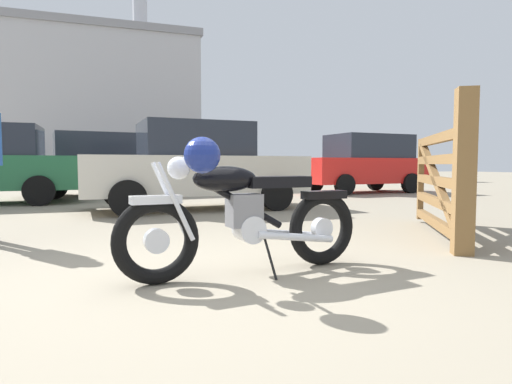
{
  "coord_description": "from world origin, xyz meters",
  "views": [
    {
      "loc": [
        -0.56,
        -3.15,
        0.87
      ],
      "look_at": [
        0.65,
        0.7,
        0.61
      ],
      "focal_mm": 30.36,
      "sensor_mm": 36.0,
      "label": 1
    }
  ],
  "objects_px": {
    "vintage_motorcycle": "(242,213)",
    "timber_gate": "(443,179)",
    "dark_sedan_left": "(195,166)",
    "pale_sedan_back": "(364,163)",
    "white_estate_far": "(114,162)"
  },
  "relations": [
    {
      "from": "vintage_motorcycle",
      "to": "timber_gate",
      "type": "bearing_deg",
      "value": -169.69
    },
    {
      "from": "vintage_motorcycle",
      "to": "timber_gate",
      "type": "xyz_separation_m",
      "value": [
        2.69,
        0.91,
        0.21
      ]
    },
    {
      "from": "dark_sedan_left",
      "to": "vintage_motorcycle",
      "type": "bearing_deg",
      "value": 79.73
    },
    {
      "from": "vintage_motorcycle",
      "to": "dark_sedan_left",
      "type": "xyz_separation_m",
      "value": [
        0.47,
        5.13,
        0.34
      ]
    },
    {
      "from": "vintage_motorcycle",
      "to": "white_estate_far",
      "type": "height_order",
      "value": "white_estate_far"
    },
    {
      "from": "timber_gate",
      "to": "white_estate_far",
      "type": "relative_size",
      "value": 0.46
    },
    {
      "from": "white_estate_far",
      "to": "dark_sedan_left",
      "type": "bearing_deg",
      "value": 98.72
    },
    {
      "from": "timber_gate",
      "to": "pale_sedan_back",
      "type": "distance_m",
      "value": 8.43
    },
    {
      "from": "vintage_motorcycle",
      "to": "white_estate_far",
      "type": "distance_m",
      "value": 9.86
    },
    {
      "from": "vintage_motorcycle",
      "to": "white_estate_far",
      "type": "bearing_deg",
      "value": -92.16
    },
    {
      "from": "timber_gate",
      "to": "pale_sedan_back",
      "type": "relative_size",
      "value": 0.56
    },
    {
      "from": "pale_sedan_back",
      "to": "white_estate_far",
      "type": "xyz_separation_m",
      "value": [
        -7.36,
        1.27,
        0.02
      ]
    },
    {
      "from": "vintage_motorcycle",
      "to": "pale_sedan_back",
      "type": "bearing_deg",
      "value": -134.8
    },
    {
      "from": "vintage_motorcycle",
      "to": "dark_sedan_left",
      "type": "distance_m",
      "value": 5.16
    },
    {
      "from": "dark_sedan_left",
      "to": "white_estate_far",
      "type": "distance_m",
      "value": 4.91
    }
  ]
}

